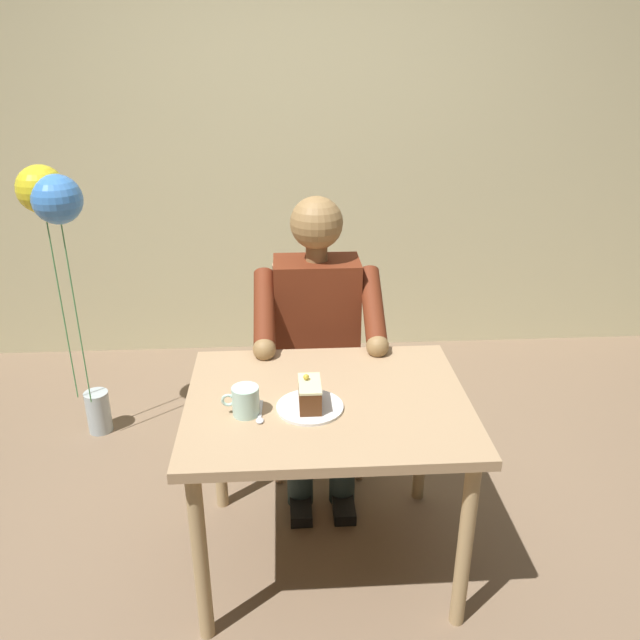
{
  "coord_description": "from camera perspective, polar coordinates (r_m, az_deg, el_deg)",
  "views": [
    {
      "loc": [
        0.14,
        1.87,
        1.82
      ],
      "look_at": [
        0.02,
        -0.1,
        0.95
      ],
      "focal_mm": 35.44,
      "sensor_mm": 36.0,
      "label": 1
    }
  ],
  "objects": [
    {
      "name": "dessert_spoon",
      "position": [
        2.09,
        -5.43,
        -8.57
      ],
      "size": [
        0.03,
        0.14,
        0.01
      ],
      "color": "silver",
      "rests_on": "dining_table"
    },
    {
      "name": "balloon_display",
      "position": [
        3.01,
        -22.61,
        7.41
      ],
      "size": [
        0.29,
        0.26,
        1.35
      ],
      "color": "#B2C1C6",
      "rests_on": "ground"
    },
    {
      "name": "cake_slice",
      "position": [
        2.09,
        -0.93,
        -6.71
      ],
      "size": [
        0.07,
        0.14,
        0.11
      ],
      "color": "#583017",
      "rests_on": "dessert_plate"
    },
    {
      "name": "chair",
      "position": [
        2.9,
        -0.4,
        -3.23
      ],
      "size": [
        0.42,
        0.42,
        0.91
      ],
      "color": "tan",
      "rests_on": "ground"
    },
    {
      "name": "dessert_plate",
      "position": [
        2.12,
        -0.92,
        -7.86
      ],
      "size": [
        0.22,
        0.22,
        0.01
      ],
      "primitive_type": "cylinder",
      "color": "white",
      "rests_on": "dining_table"
    },
    {
      "name": "dining_table",
      "position": [
        2.22,
        0.65,
        -9.02
      ],
      "size": [
        0.97,
        0.77,
        0.7
      ],
      "color": "tan",
      "rests_on": "ground"
    },
    {
      "name": "coffee_cup",
      "position": [
        2.08,
        -6.77,
        -7.22
      ],
      "size": [
        0.12,
        0.09,
        0.1
      ],
      "color": "silver",
      "rests_on": "dining_table"
    },
    {
      "name": "cafe_rear_panel",
      "position": [
        3.81,
        -1.52,
        18.89
      ],
      "size": [
        6.4,
        0.12,
        3.0
      ],
      "primitive_type": "cube",
      "color": "beige",
      "rests_on": "ground"
    },
    {
      "name": "ground_plane",
      "position": [
        2.61,
        0.59,
        -20.49
      ],
      "size": [
        14.0,
        14.0,
        0.0
      ],
      "primitive_type": "plane",
      "color": "#7F664E"
    },
    {
      "name": "seated_person",
      "position": [
        2.68,
        -0.2,
        -1.82
      ],
      "size": [
        0.53,
        0.58,
        1.26
      ],
      "color": "maroon",
      "rests_on": "ground"
    }
  ]
}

